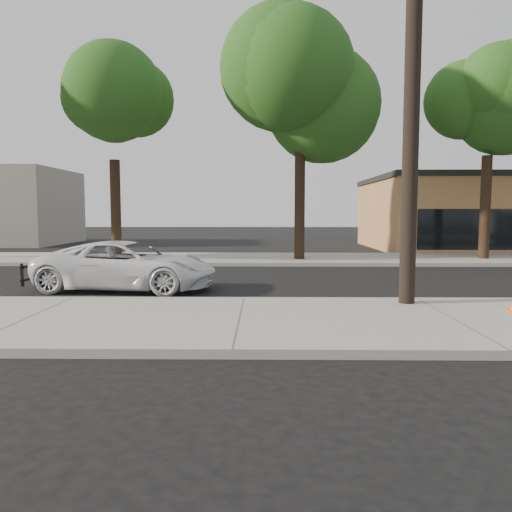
% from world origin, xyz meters
% --- Properties ---
extents(ground, '(120.00, 120.00, 0.00)m').
position_xyz_m(ground, '(0.00, 0.00, 0.00)').
color(ground, black).
rests_on(ground, ground).
extents(near_sidewalk, '(90.00, 4.40, 0.15)m').
position_xyz_m(near_sidewalk, '(0.00, -4.30, 0.07)').
color(near_sidewalk, gray).
rests_on(near_sidewalk, ground).
extents(far_sidewalk, '(90.00, 5.00, 0.15)m').
position_xyz_m(far_sidewalk, '(0.00, 8.50, 0.07)').
color(far_sidewalk, gray).
rests_on(far_sidewalk, ground).
extents(curb_near, '(90.00, 0.12, 0.16)m').
position_xyz_m(curb_near, '(0.00, -2.10, 0.07)').
color(curb_near, '#9E9B93').
rests_on(curb_near, ground).
extents(utility_pole, '(1.40, 0.34, 9.00)m').
position_xyz_m(utility_pole, '(3.60, -2.70, 4.70)').
color(utility_pole, black).
rests_on(utility_pole, near_sidewalk).
extents(tree_b, '(4.34, 4.20, 8.45)m').
position_xyz_m(tree_b, '(-5.81, 8.06, 6.15)').
color(tree_b, black).
rests_on(tree_b, far_sidewalk).
extents(tree_c, '(4.96, 4.80, 9.55)m').
position_xyz_m(tree_c, '(2.22, 7.64, 6.91)').
color(tree_c, black).
rests_on(tree_c, far_sidewalk).
extents(tree_d, '(4.50, 4.35, 8.75)m').
position_xyz_m(tree_d, '(10.20, 7.95, 6.37)').
color(tree_d, black).
rests_on(tree_d, far_sidewalk).
extents(police_cruiser, '(5.08, 2.78, 1.35)m').
position_xyz_m(police_cruiser, '(-3.29, -0.02, 0.67)').
color(police_cruiser, white).
rests_on(police_cruiser, ground).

